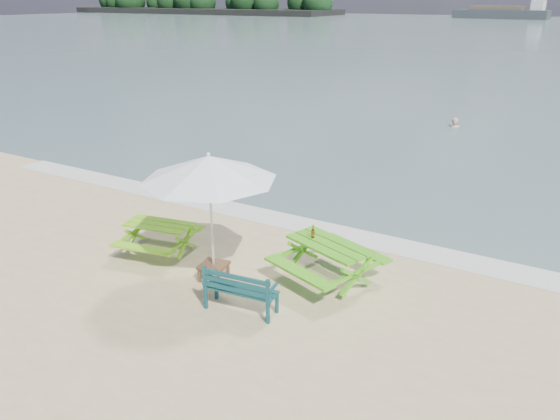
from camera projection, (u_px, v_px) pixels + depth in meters
The scene contains 9 objects.
foam_strip at pixel (325, 230), 13.18m from camera, with size 22.00×0.90×0.01m, color silver.
island_headland at pixel (201, 3), 172.49m from camera, with size 90.00×22.00×7.60m.
picnic_table_left at pixel (160, 239), 11.92m from camera, with size 1.72×1.85×0.69m.
picnic_table_right at pixel (328, 263), 10.71m from camera, with size 2.21×2.33×0.81m.
park_bench at pixel (241, 298), 9.74m from camera, with size 1.37×0.61×0.81m.
side_table at pixel (214, 271), 10.84m from camera, with size 0.59×0.59×0.34m.
patio_umbrella at pixel (209, 168), 10.06m from camera, with size 2.95×2.95×2.55m.
beer_bottle at pixel (313, 234), 10.78m from camera, with size 0.07×0.07×0.27m.
swimmer at pixel (453, 136), 23.75m from camera, with size 0.62×0.45×1.60m.
Camera 1 is at (5.19, -6.37, 5.28)m, focal length 35.00 mm.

